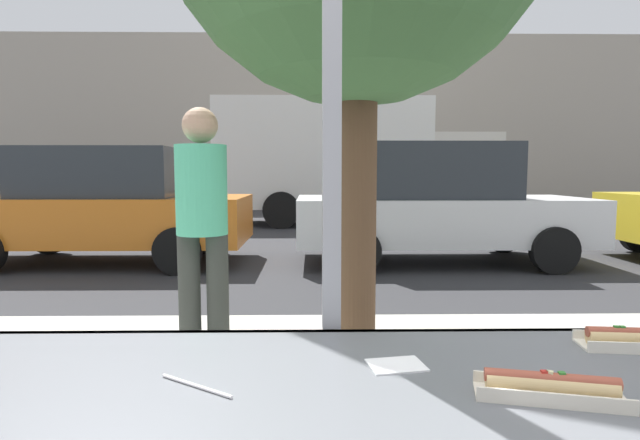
# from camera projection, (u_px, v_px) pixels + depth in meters

# --- Properties ---
(ground_plane) EXTENTS (60.00, 60.00, 0.00)m
(ground_plane) POSITION_uv_depth(u_px,v_px,m) (315.00, 246.00, 9.39)
(ground_plane) COLOR #2D2D30
(sidewalk_strip) EXTENTS (16.00, 2.80, 0.13)m
(sidewalk_strip) POSITION_uv_depth(u_px,v_px,m) (321.00, 392.00, 3.01)
(sidewalk_strip) COLOR #B2ADA3
(sidewalk_strip) RESTS_ON ground
(building_facade_far) EXTENTS (28.00, 1.20, 6.45)m
(building_facade_far) POSITION_uv_depth(u_px,v_px,m) (313.00, 124.00, 19.44)
(building_facade_far) COLOR #A89E8E
(building_facade_far) RESTS_ON ground
(hotdog_tray_near) EXTENTS (0.25, 0.12, 0.05)m
(hotdog_tray_near) POSITION_uv_depth(u_px,v_px,m) (632.00, 339.00, 1.23)
(hotdog_tray_near) COLOR silver
(hotdog_tray_near) RESTS_ON window_counter
(hotdog_tray_far) EXTENTS (0.28, 0.14, 0.05)m
(hotdog_tray_far) POSITION_uv_depth(u_px,v_px,m) (550.00, 387.00, 0.95)
(hotdog_tray_far) COLOR beige
(hotdog_tray_far) RESTS_ON window_counter
(loose_straw) EXTENTS (0.16, 0.11, 0.01)m
(loose_straw) POSITION_uv_depth(u_px,v_px,m) (196.00, 386.00, 1.00)
(loose_straw) COLOR white
(loose_straw) RESTS_ON window_counter
(napkin_wrapper) EXTENTS (0.13, 0.11, 0.00)m
(napkin_wrapper) POSITION_uv_depth(u_px,v_px,m) (396.00, 365.00, 1.11)
(napkin_wrapper) COLOR white
(napkin_wrapper) RESTS_ON window_counter
(parked_car_orange) EXTENTS (4.20, 1.98, 1.72)m
(parked_car_orange) POSITION_uv_depth(u_px,v_px,m) (105.00, 206.00, 7.59)
(parked_car_orange) COLOR orange
(parked_car_orange) RESTS_ON ground
(parked_car_white) EXTENTS (4.28, 2.05, 1.79)m
(parked_car_white) POSITION_uv_depth(u_px,v_px,m) (436.00, 204.00, 7.66)
(parked_car_white) COLOR silver
(parked_car_white) RESTS_ON ground
(box_truck) EXTENTS (7.16, 2.44, 3.21)m
(box_truck) POSITION_uv_depth(u_px,v_px,m) (348.00, 159.00, 13.37)
(box_truck) COLOR silver
(box_truck) RESTS_ON ground
(pedestrian) EXTENTS (0.32, 0.32, 1.63)m
(pedestrian) POSITION_uv_depth(u_px,v_px,m) (202.00, 220.00, 3.19)
(pedestrian) COLOR #363A34
(pedestrian) RESTS_ON sidewalk_strip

